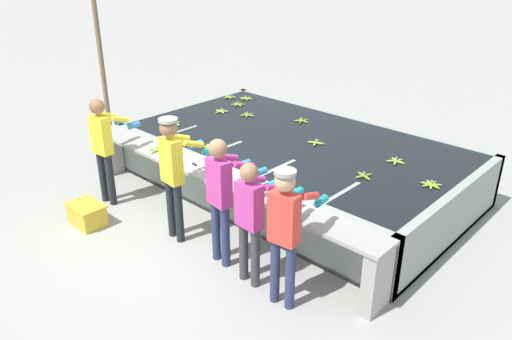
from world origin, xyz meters
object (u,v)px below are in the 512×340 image
(banana_bunch_floating_4, at_px, (238,104))
(banana_bunch_floating_5, at_px, (246,98))
(worker_2, at_px, (221,191))
(worker_4, at_px, (285,225))
(banana_bunch_floating_11, at_px, (174,124))
(banana_bunch_floating_3, at_px, (211,147))
(worker_1, at_px, (174,167))
(banana_bunch_floating_7, at_px, (302,121))
(banana_bunch_ledge_0, at_px, (157,150))
(worker_3, at_px, (251,213))
(banana_bunch_floating_10, at_px, (221,111))
(crate, at_px, (87,214))
(banana_bunch_floating_0, at_px, (431,185))
(support_post_left, at_px, (103,71))
(worker_0, at_px, (104,142))
(banana_bunch_floating_1, at_px, (230,97))
(banana_bunch_floating_8, at_px, (364,176))
(banana_bunch_floating_6, at_px, (316,143))
(banana_bunch_floating_2, at_px, (248,115))
(banana_bunch_floating_9, at_px, (396,161))
(knife_1, at_px, (224,179))
(knife_0, at_px, (197,166))

(banana_bunch_floating_4, height_order, banana_bunch_floating_5, same)
(worker_2, xyz_separation_m, worker_4, (1.09, -0.10, 0.00))
(banana_bunch_floating_11, bearing_deg, banana_bunch_floating_4, 89.94)
(banana_bunch_floating_3, bearing_deg, banana_bunch_floating_4, 124.50)
(worker_1, height_order, banana_bunch_floating_7, worker_1)
(banana_bunch_floating_3, relative_size, banana_bunch_ledge_0, 1.00)
(banana_bunch_floating_7, bearing_deg, worker_4, -54.23)
(worker_3, xyz_separation_m, banana_bunch_floating_10, (-3.18, 2.52, -0.07))
(worker_3, height_order, crate, worker_3)
(banana_bunch_floating_3, distance_m, banana_bunch_floating_5, 2.70)
(banana_bunch_floating_0, height_order, support_post_left, support_post_left)
(banana_bunch_floating_4, distance_m, banana_bunch_ledge_0, 2.65)
(worker_0, relative_size, banana_bunch_floating_5, 5.97)
(banana_bunch_floating_3, distance_m, banana_bunch_ledge_0, 0.83)
(worker_0, xyz_separation_m, banana_bunch_floating_10, (-0.15, 2.57, -0.15))
(worker_1, distance_m, worker_2, 0.87)
(banana_bunch_floating_4, distance_m, banana_bunch_floating_5, 0.44)
(banana_bunch_floating_0, distance_m, banana_bunch_floating_1, 4.96)
(worker_4, relative_size, banana_bunch_floating_8, 6.10)
(worker_2, bearing_deg, banana_bunch_floating_10, 136.88)
(worker_2, height_order, worker_3, worker_2)
(worker_3, height_order, worker_4, worker_4)
(banana_bunch_floating_6, bearing_deg, banana_bunch_floating_2, 171.47)
(banana_bunch_floating_11, bearing_deg, worker_0, -81.00)
(worker_0, height_order, worker_3, worker_0)
(worker_0, xyz_separation_m, worker_4, (3.57, 0.01, -0.00))
(banana_bunch_ledge_0, bearing_deg, worker_4, -10.33)
(banana_bunch_ledge_0, bearing_deg, banana_bunch_floating_9, 36.63)
(banana_bunch_floating_7, bearing_deg, worker_2, -68.82)
(banana_bunch_floating_5, height_order, banana_bunch_floating_10, same)
(banana_bunch_floating_2, relative_size, support_post_left, 0.09)
(banana_bunch_floating_2, height_order, support_post_left, support_post_left)
(knife_1, bearing_deg, worker_1, -129.29)
(banana_bunch_ledge_0, bearing_deg, knife_0, 3.15)
(banana_bunch_floating_9, relative_size, banana_bunch_ledge_0, 0.99)
(banana_bunch_floating_1, height_order, knife_0, banana_bunch_floating_1)
(banana_bunch_floating_3, xyz_separation_m, crate, (-0.67, -1.84, -0.70))
(crate, bearing_deg, worker_2, 18.87)
(banana_bunch_floating_1, xyz_separation_m, knife_0, (2.15, -2.73, -0.01))
(support_post_left, bearing_deg, banana_bunch_floating_9, 16.50)
(banana_bunch_ledge_0, height_order, crate, banana_bunch_ledge_0)
(worker_3, xyz_separation_m, support_post_left, (-4.81, 1.09, 0.67))
(worker_2, height_order, banana_bunch_ledge_0, worker_2)
(banana_bunch_floating_0, height_order, banana_bunch_floating_6, same)
(worker_0, xyz_separation_m, banana_bunch_floating_5, (-0.41, 3.50, -0.15))
(banana_bunch_floating_11, distance_m, support_post_left, 1.75)
(worker_3, relative_size, knife_0, 4.48)
(worker_4, xyz_separation_m, banana_bunch_floating_5, (-3.98, 3.49, -0.15))
(banana_bunch_floating_8, relative_size, support_post_left, 0.09)
(banana_bunch_floating_7, xyz_separation_m, banana_bunch_floating_10, (-1.44, -0.60, 0.00))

